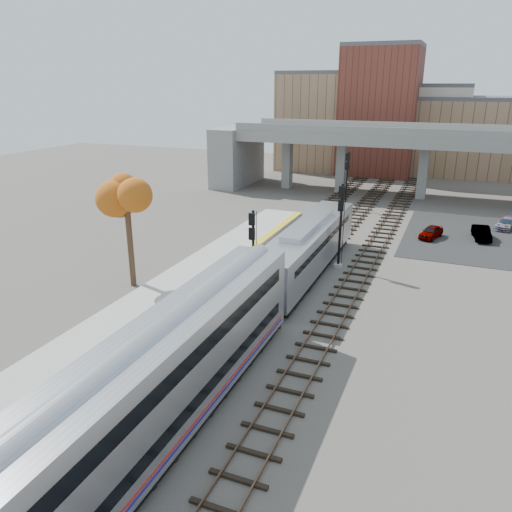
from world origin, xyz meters
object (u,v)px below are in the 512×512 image
Objects in this scene: signal_mast_mid at (340,227)px; car_a at (431,232)px; signal_mast_far at (347,181)px; signal_mast_near at (253,258)px; locomotive at (308,247)px; tree at (126,200)px; coach at (146,397)px; car_b at (482,233)px; car_c at (506,224)px.

signal_mast_mid is 13.73m from car_a.
signal_mast_far is (-4.10, 20.86, -0.11)m from signal_mast_mid.
signal_mast_near is 9.71m from signal_mast_mid.
locomotive is 5.29× the size of car_a.
locomotive is at bearing 32.82° from tree.
signal_mast_far is at bearing 101.12° from signal_mast_mid.
locomotive is 2.12× the size of tree.
car_a is at bearing 46.79° from tree.
signal_mast_far is at bearing 95.17° from locomotive.
coach is 37.70m from car_a.
tree is 34.32m from car_b.
locomotive is 2.69× the size of signal_mast_mid.
car_c is (27.36, 28.03, -6.06)m from tree.
signal_mast_far reaches higher than car_a.
car_c is at bearing 55.52° from car_b.
coach is at bearing -52.54° from tree.
tree is (-11.59, 15.13, 3.86)m from coach.
tree reaches higher than signal_mast_mid.
signal_mast_near is (-2.10, -6.44, 0.87)m from locomotive.
signal_mast_mid reaches higher than locomotive.
tree is at bearing -115.52° from car_c.
signal_mast_far is (-2.10, 23.22, 1.13)m from locomotive.
signal_mast_far is (0.00, 29.66, 0.26)m from signal_mast_near.
signal_mast_mid is 23.01m from car_c.
signal_mast_far is 18.29m from car_c.
signal_mast_far reaches higher than coach.
signal_mast_mid reaches higher than signal_mast_far.
signal_mast_near is at bearing -133.55° from car_b.
car_b is at bearing -26.91° from signal_mast_far.
signal_mast_far is 14.38m from car_a.
car_c is (7.15, 6.51, -0.05)m from car_a.
car_b is 5.71m from car_c.
locomotive is 3.33m from signal_mast_mid.
car_a is (8.62, 14.04, -1.62)m from locomotive.
car_a is at bearing 58.45° from locomotive.
coach is at bearing -90.00° from locomotive.
locomotive is at bearing 71.94° from signal_mast_near.
tree is at bearing -115.67° from car_a.
signal_mast_far is 32.29m from tree.
signal_mast_near is at bearing -115.00° from signal_mast_mid.
signal_mast_near is at bearing -104.72° from car_c.
car_a is 4.85m from car_b.
tree is (-13.59, -9.83, 3.14)m from signal_mast_mid.
car_b is (13.26, 15.42, -1.58)m from locomotive.
car_b is (15.36, -7.80, -2.72)m from signal_mast_far.
car_b is at bearing 49.30° from locomotive.
car_b is (11.26, 13.07, -2.83)m from signal_mast_mid.
signal_mast_near is 26.83m from car_b.
coach is at bearing -87.38° from signal_mast_far.
car_c is (2.51, 5.13, -0.09)m from car_b.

